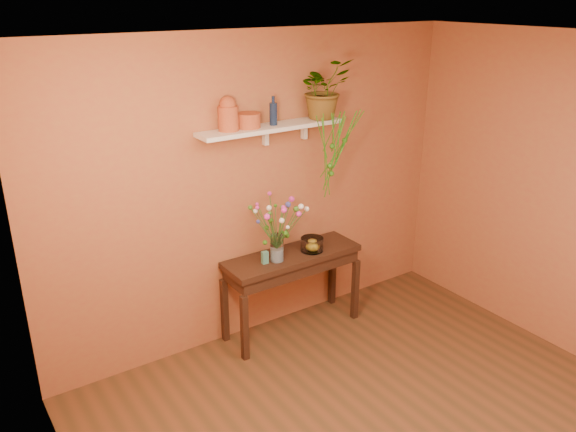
% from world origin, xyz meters
% --- Properties ---
extents(room, '(4.04, 4.04, 2.70)m').
position_xyz_m(room, '(0.00, 0.00, 1.35)').
color(room, brown).
rests_on(room, ground).
extents(sideboard, '(1.27, 0.41, 0.77)m').
position_xyz_m(sideboard, '(0.20, 1.78, 0.66)').
color(sideboard, '#382116').
rests_on(sideboard, ground).
extents(wall_shelf, '(1.30, 0.24, 0.19)m').
position_xyz_m(wall_shelf, '(0.06, 1.87, 1.92)').
color(wall_shelf, white).
rests_on(wall_shelf, room).
extents(terracotta_jug, '(0.21, 0.21, 0.27)m').
position_xyz_m(terracotta_jug, '(-0.34, 1.89, 2.07)').
color(terracotta_jug, '#BE4D29').
rests_on(terracotta_jug, wall_shelf).
extents(terracotta_pot, '(0.24, 0.24, 0.12)m').
position_xyz_m(terracotta_pot, '(-0.15, 1.90, 2.00)').
color(terracotta_pot, '#BE4D29').
rests_on(terracotta_pot, wall_shelf).
extents(blue_bottle, '(0.07, 0.07, 0.24)m').
position_xyz_m(blue_bottle, '(0.07, 1.87, 2.03)').
color(blue_bottle, '#142342').
rests_on(blue_bottle, wall_shelf).
extents(spider_plant, '(0.46, 0.40, 0.51)m').
position_xyz_m(spider_plant, '(0.57, 1.86, 2.19)').
color(spider_plant, '#317217').
rests_on(spider_plant, wall_shelf).
extents(plant_fronds, '(0.51, 0.31, 0.79)m').
position_xyz_m(plant_fronds, '(0.60, 1.71, 1.68)').
color(plant_fronds, '#317217').
rests_on(plant_fronds, wall_shelf).
extents(glass_vase, '(0.12, 0.12, 0.24)m').
position_xyz_m(glass_vase, '(0.00, 1.73, 0.88)').
color(glass_vase, white).
rests_on(glass_vase, sideboard).
extents(bouquet, '(0.47, 0.44, 0.45)m').
position_xyz_m(bouquet, '(0.02, 1.71, 1.19)').
color(bouquet, '#386B28').
rests_on(bouquet, glass_vase).
extents(glass_bowl, '(0.21, 0.21, 0.12)m').
position_xyz_m(glass_bowl, '(0.38, 1.73, 0.83)').
color(glass_bowl, white).
rests_on(glass_bowl, sideboard).
extents(lemon, '(0.08, 0.08, 0.08)m').
position_xyz_m(lemon, '(0.38, 1.73, 0.82)').
color(lemon, gold).
rests_on(lemon, glass_bowl).
extents(carton, '(0.06, 0.04, 0.11)m').
position_xyz_m(carton, '(-0.11, 1.74, 0.83)').
color(carton, teal).
rests_on(carton, sideboard).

